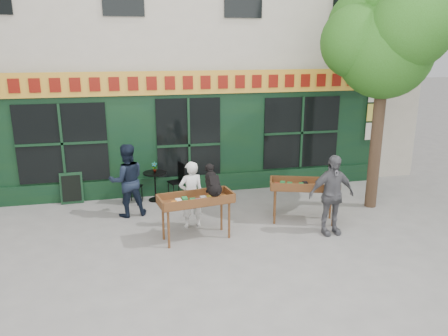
{
  "coord_description": "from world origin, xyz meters",
  "views": [
    {
      "loc": [
        -1.6,
        -9.0,
        3.93
      ],
      "look_at": [
        0.55,
        0.5,
        1.18
      ],
      "focal_mm": 35.0,
      "sensor_mm": 36.0,
      "label": 1
    }
  ],
  "objects_px": {
    "man_right": "(331,195)",
    "bistro_table": "(155,181)",
    "woman": "(191,195)",
    "man_left": "(127,180)",
    "book_cart_right": "(304,187)",
    "dog": "(213,180)",
    "book_cart_center": "(196,202)"
  },
  "relations": [
    {
      "from": "man_right",
      "to": "bistro_table",
      "type": "height_order",
      "value": "man_right"
    },
    {
      "from": "man_right",
      "to": "bistro_table",
      "type": "bearing_deg",
      "value": 138.64
    },
    {
      "from": "woman",
      "to": "bistro_table",
      "type": "relative_size",
      "value": 1.99
    },
    {
      "from": "man_left",
      "to": "woman",
      "type": "bearing_deg",
      "value": 133.7
    },
    {
      "from": "book_cart_right",
      "to": "bistro_table",
      "type": "height_order",
      "value": "book_cart_right"
    },
    {
      "from": "dog",
      "to": "book_cart_right",
      "type": "distance_m",
      "value": 2.29
    },
    {
      "from": "book_cart_center",
      "to": "man_right",
      "type": "distance_m",
      "value": 2.87
    },
    {
      "from": "book_cart_right",
      "to": "man_right",
      "type": "height_order",
      "value": "man_right"
    },
    {
      "from": "man_right",
      "to": "book_cart_right",
      "type": "bearing_deg",
      "value": 110.09
    },
    {
      "from": "book_cart_center",
      "to": "man_left",
      "type": "xyz_separation_m",
      "value": [
        -1.36,
        1.66,
        0.05
      ]
    },
    {
      "from": "bistro_table",
      "to": "book_cart_center",
      "type": "bearing_deg",
      "value": -75.48
    },
    {
      "from": "book_cart_center",
      "to": "bistro_table",
      "type": "xyz_separation_m",
      "value": [
        -0.66,
        2.56,
        -0.28
      ]
    },
    {
      "from": "dog",
      "to": "bistro_table",
      "type": "xyz_separation_m",
      "value": [
        -1.01,
        2.61,
        -0.75
      ]
    },
    {
      "from": "book_cart_center",
      "to": "dog",
      "type": "distance_m",
      "value": 0.59
    },
    {
      "from": "book_cart_center",
      "to": "bistro_table",
      "type": "bearing_deg",
      "value": 95.56
    },
    {
      "from": "man_right",
      "to": "man_left",
      "type": "bearing_deg",
      "value": 152.77
    },
    {
      "from": "dog",
      "to": "book_cart_right",
      "type": "relative_size",
      "value": 0.37
    },
    {
      "from": "book_cart_center",
      "to": "man_left",
      "type": "bearing_deg",
      "value": 120.42
    },
    {
      "from": "dog",
      "to": "book_cart_right",
      "type": "xyz_separation_m",
      "value": [
        2.2,
        0.45,
        -0.47
      ]
    },
    {
      "from": "woman",
      "to": "man_left",
      "type": "xyz_separation_m",
      "value": [
        -1.36,
        1.01,
        0.11
      ]
    },
    {
      "from": "dog",
      "to": "woman",
      "type": "xyz_separation_m",
      "value": [
        -0.35,
        0.7,
        -0.53
      ]
    },
    {
      "from": "book_cart_right",
      "to": "man_left",
      "type": "relative_size",
      "value": 0.93
    },
    {
      "from": "dog",
      "to": "bistro_table",
      "type": "height_order",
      "value": "dog"
    },
    {
      "from": "man_left",
      "to": "book_cart_right",
      "type": "bearing_deg",
      "value": 152.4
    },
    {
      "from": "woman",
      "to": "bistro_table",
      "type": "bearing_deg",
      "value": -79.81
    },
    {
      "from": "dog",
      "to": "woman",
      "type": "bearing_deg",
      "value": 107.6
    },
    {
      "from": "book_cart_center",
      "to": "bistro_table",
      "type": "distance_m",
      "value": 2.66
    },
    {
      "from": "woman",
      "to": "man_left",
      "type": "bearing_deg",
      "value": -45.52
    },
    {
      "from": "dog",
      "to": "man_left",
      "type": "relative_size",
      "value": 0.34
    },
    {
      "from": "dog",
      "to": "man_right",
      "type": "height_order",
      "value": "man_right"
    },
    {
      "from": "woman",
      "to": "man_right",
      "type": "height_order",
      "value": "man_right"
    },
    {
      "from": "woman",
      "to": "man_right",
      "type": "relative_size",
      "value": 0.87
    }
  ]
}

